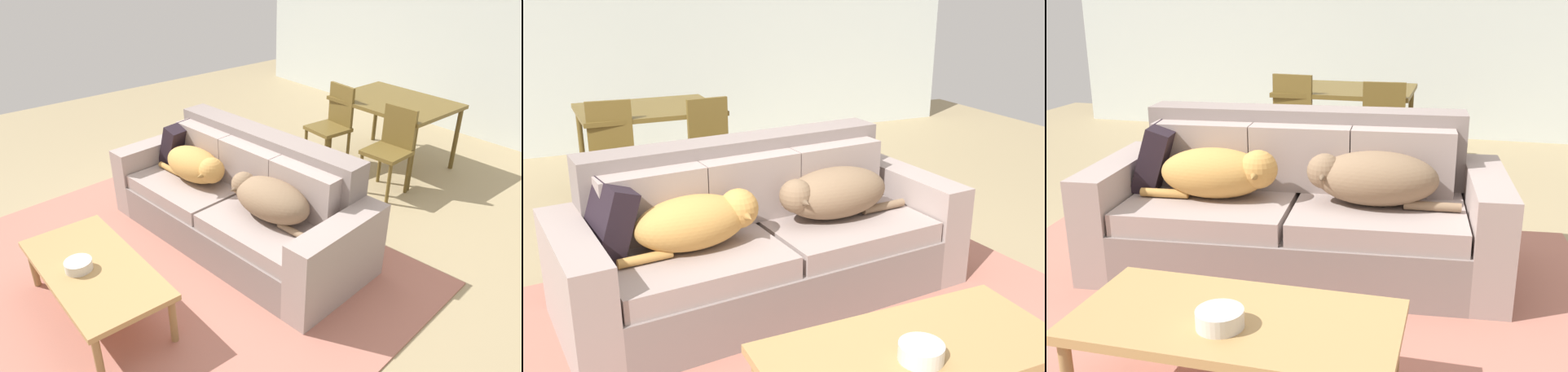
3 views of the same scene
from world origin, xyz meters
TOP-DOWN VIEW (x-y plane):
  - ground_plane at (0.00, 0.00)m, footprint 10.00×10.00m
  - back_partition at (0.00, 4.00)m, footprint 8.00×0.12m
  - area_rug at (-0.14, -0.66)m, footprint 3.85×3.44m
  - couch at (-0.14, 0.14)m, footprint 2.45×1.17m
  - dog_on_left_cushion at (-0.56, -0.04)m, footprint 0.80×0.40m
  - dog_on_right_cushion at (0.31, 0.06)m, footprint 0.86×0.45m
  - throw_pillow_by_left_arm at (-1.02, 0.11)m, footprint 0.33×0.44m
  - coffee_table at (-0.02, -1.24)m, footprint 1.28×0.61m
  - bowl_on_coffee_table at (-0.05, -1.33)m, footprint 0.18×0.18m
  - dining_table at (-0.29, 2.43)m, footprint 1.22×0.94m
  - dining_chair_near_left at (-0.70, 1.89)m, footprint 0.43×0.43m
  - dining_chair_near_right at (0.13, 1.84)m, footprint 0.42×0.42m

SIDE VIEW (x-z plane):
  - ground_plane at x=0.00m, z-range 0.00..0.00m
  - area_rug at x=-0.14m, z-range 0.00..0.01m
  - couch at x=-0.14m, z-range -0.11..0.81m
  - coffee_table at x=-0.02m, z-range 0.16..0.56m
  - bowl_on_coffee_table at x=-0.05m, z-range 0.40..0.47m
  - dining_chair_near_right at x=0.13m, z-range 0.06..0.95m
  - dining_chair_near_left at x=-0.70m, z-range 0.05..0.97m
  - dog_on_left_cushion at x=-0.56m, z-range 0.46..0.75m
  - dog_on_right_cushion at x=0.31m, z-range 0.46..0.76m
  - throw_pillow_by_left_arm at x=-1.02m, z-range 0.42..0.85m
  - dining_table at x=-0.29m, z-range 0.31..1.06m
  - back_partition at x=0.00m, z-range 0.00..2.70m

